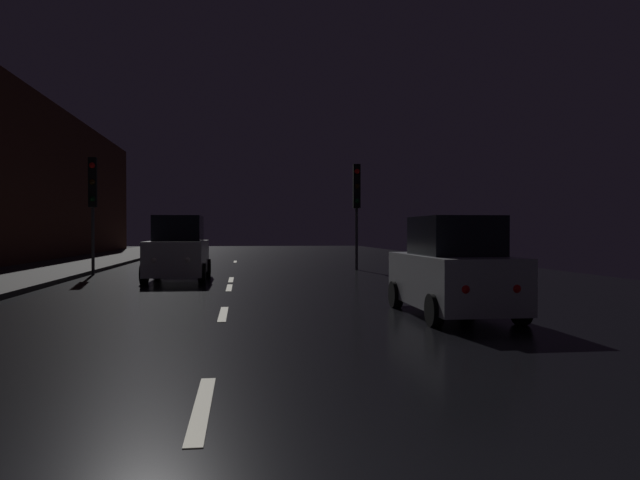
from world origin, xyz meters
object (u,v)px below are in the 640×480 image
at_px(traffic_light_far_right, 357,194).
at_px(car_parked_right_near, 453,270).
at_px(car_approaching_headlights, 178,251).
at_px(traffic_light_far_left, 93,191).

relative_size(traffic_light_far_right, car_parked_right_near, 1.18).
bearing_deg(car_approaching_headlights, traffic_light_far_left, -130.90).
height_order(car_approaching_headlights, car_parked_right_near, car_approaching_headlights).
bearing_deg(car_approaching_headlights, traffic_light_far_right, 123.42).
bearing_deg(car_parked_right_near, traffic_light_far_right, -3.21).
bearing_deg(traffic_light_far_right, traffic_light_far_left, -75.82).
height_order(traffic_light_far_right, car_parked_right_near, traffic_light_far_right).
height_order(traffic_light_far_right, car_approaching_headlights, traffic_light_far_right).
bearing_deg(car_approaching_headlights, car_parked_right_near, 33.41).
relative_size(car_approaching_headlights, car_parked_right_near, 1.12).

